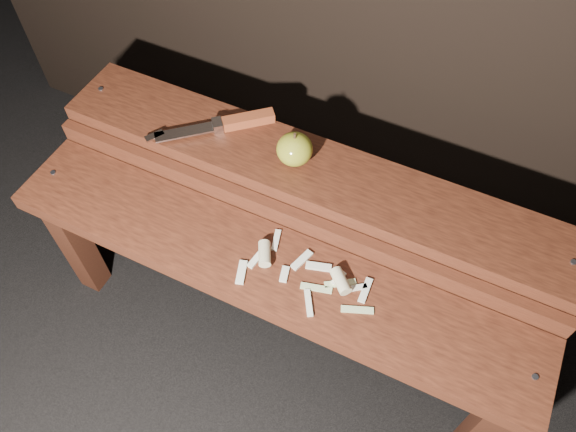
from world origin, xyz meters
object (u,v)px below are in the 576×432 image
at_px(bench_front_tier, 264,282).
at_px(knife, 232,123).
at_px(apple, 295,149).
at_px(bench_rear_tier, 308,191).

relative_size(bench_front_tier, knife, 4.99).
xyz_separation_m(bench_front_tier, apple, (-0.04, 0.23, 0.18)).
xyz_separation_m(bench_front_tier, knife, (-0.21, 0.26, 0.16)).
bearing_deg(knife, bench_rear_tier, -9.06).
xyz_separation_m(bench_rear_tier, knife, (-0.21, 0.03, 0.10)).
bearing_deg(bench_rear_tier, knife, 170.94).
relative_size(bench_front_tier, bench_rear_tier, 1.00).
height_order(bench_front_tier, knife, knife).
height_order(apple, knife, apple).
bearing_deg(apple, bench_front_tier, -80.80).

